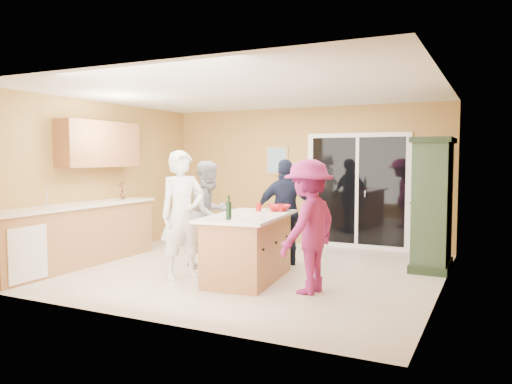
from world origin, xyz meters
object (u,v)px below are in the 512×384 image
at_px(woman_white, 183,215).
at_px(woman_grey, 210,213).
at_px(green_hutch, 433,205).
at_px(woman_navy, 286,212).
at_px(kitchen_island, 248,249).
at_px(woman_magenta, 309,226).

xyz_separation_m(woman_white, woman_grey, (-0.11, 0.89, -0.07)).
height_order(green_hutch, woman_white, green_hutch).
distance_m(woman_grey, woman_navy, 1.18).
bearing_deg(kitchen_island, green_hutch, 33.21).
bearing_deg(kitchen_island, woman_grey, 142.43).
bearing_deg(woman_grey, green_hutch, -55.62).
relative_size(woman_white, woman_grey, 1.09).
relative_size(woman_white, woman_navy, 1.07).
distance_m(green_hutch, woman_navy, 2.18).
height_order(green_hutch, woman_navy, green_hutch).
distance_m(woman_white, woman_navy, 1.71).
bearing_deg(green_hutch, woman_navy, -161.95).
xyz_separation_m(green_hutch, woman_grey, (-3.11, -1.22, -0.15)).
relative_size(woman_grey, woman_magenta, 0.98).
distance_m(kitchen_island, woman_magenta, 1.06).
height_order(kitchen_island, woman_white, woman_white).
bearing_deg(woman_grey, woman_navy, -49.55).
relative_size(green_hutch, woman_magenta, 1.19).
height_order(green_hutch, woman_magenta, green_hutch).
bearing_deg(woman_white, woman_grey, 39.94).
bearing_deg(woman_magenta, green_hutch, 159.79).
height_order(woman_grey, woman_magenta, woman_magenta).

